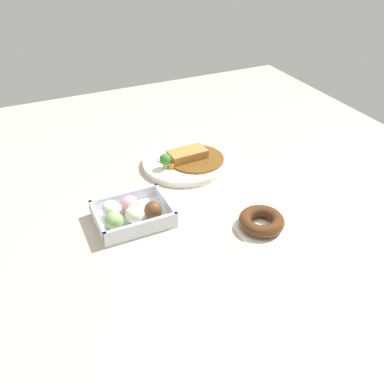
# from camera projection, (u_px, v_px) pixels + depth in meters

# --- Properties ---
(ground_plane) EXTENTS (1.60, 1.60, 0.00)m
(ground_plane) POSITION_uv_depth(u_px,v_px,m) (188.00, 187.00, 1.16)
(ground_plane) COLOR #B2A893
(curry_plate) EXTENTS (0.25, 0.25, 0.06)m
(curry_plate) POSITION_uv_depth(u_px,v_px,m) (185.00, 161.00, 1.25)
(curry_plate) COLOR white
(curry_plate) RESTS_ON ground_plane
(donut_box) EXTENTS (0.18, 0.14, 0.06)m
(donut_box) POSITION_uv_depth(u_px,v_px,m) (131.00, 214.00, 1.02)
(donut_box) COLOR silver
(donut_box) RESTS_ON ground_plane
(chocolate_ring_donut) EXTENTS (0.13, 0.13, 0.03)m
(chocolate_ring_donut) POSITION_uv_depth(u_px,v_px,m) (261.00, 222.00, 1.01)
(chocolate_ring_donut) COLOR white
(chocolate_ring_donut) RESTS_ON ground_plane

